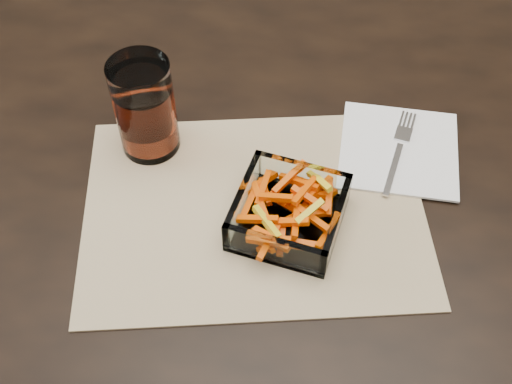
% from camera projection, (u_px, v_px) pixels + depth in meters
% --- Properties ---
extents(dining_table, '(1.60, 0.90, 0.75)m').
position_uv_depth(dining_table, '(362.00, 214.00, 0.96)').
color(dining_table, black).
rests_on(dining_table, ground).
extents(placemat, '(0.49, 0.39, 0.00)m').
position_uv_depth(placemat, '(254.00, 209.00, 0.85)').
color(placemat, tan).
rests_on(placemat, dining_table).
extents(glass_bowl, '(0.16, 0.16, 0.05)m').
position_uv_depth(glass_bowl, '(289.00, 214.00, 0.82)').
color(glass_bowl, white).
rests_on(glass_bowl, placemat).
extents(tumbler, '(0.08, 0.08, 0.15)m').
position_uv_depth(tumbler, '(145.00, 110.00, 0.87)').
color(tumbler, white).
rests_on(tumbler, placemat).
extents(napkin, '(0.18, 0.18, 0.00)m').
position_uv_depth(napkin, '(399.00, 149.00, 0.91)').
color(napkin, white).
rests_on(napkin, placemat).
extents(fork, '(0.06, 0.16, 0.00)m').
position_uv_depth(fork, '(399.00, 149.00, 0.91)').
color(fork, silver).
rests_on(fork, napkin).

